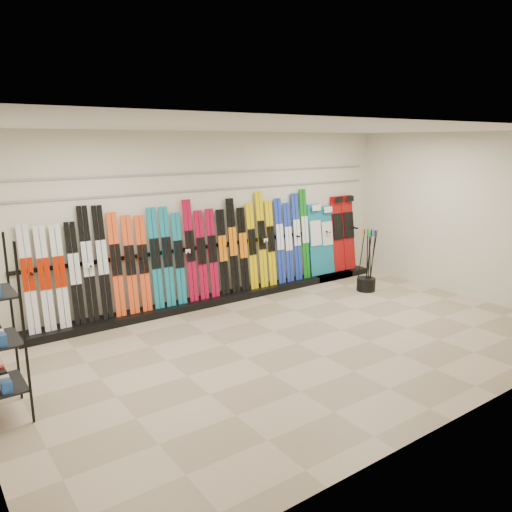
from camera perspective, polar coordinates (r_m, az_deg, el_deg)
floor at (r=7.29m, az=4.72°, el=-9.89°), size 8.00×8.00×0.00m
back_wall at (r=8.87m, az=-5.59°, el=4.30°), size 8.00×0.00×8.00m
right_wall at (r=9.90m, az=22.94°, el=4.24°), size 0.00×5.00×5.00m
ceiling at (r=6.72m, az=5.21°, el=14.38°), size 8.00×8.00×0.00m
ski_rack_base at (r=9.13m, az=-3.47°, el=-4.70°), size 8.00×0.40×0.12m
skis at (r=8.63m, az=-7.39°, el=0.21°), size 5.36×0.24×1.80m
snowboards at (r=10.63m, az=8.74°, el=2.22°), size 1.28×0.24×1.58m
pole_bin at (r=9.90m, az=12.46°, el=-3.18°), size 0.36×0.36×0.25m
ski_poles at (r=9.82m, az=12.73°, el=-0.41°), size 0.23×0.31×1.18m
slatwall_rail_0 at (r=8.80m, az=-5.59°, el=7.51°), size 7.60×0.02×0.03m
slatwall_rail_1 at (r=8.77m, az=-5.64°, el=9.46°), size 7.60×0.02×0.03m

